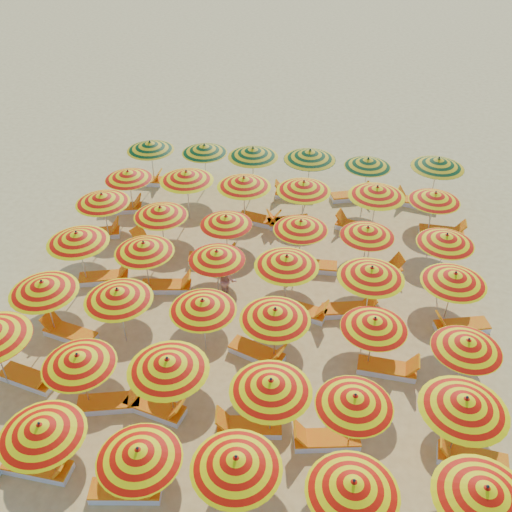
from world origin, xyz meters
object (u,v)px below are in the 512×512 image
lounger_15 (350,309)px  lounger_22 (122,208)px  umbrella_10 (355,400)px  umbrella_32 (244,182)px  umbrella_31 (186,176)px  lounger_26 (442,232)px  umbrella_28 (368,231)px  lounger_3 (29,378)px  lounger_13 (168,286)px  umbrella_20 (217,255)px  lounger_23 (260,220)px  lounger_7 (325,440)px  umbrella_1 (41,429)px  umbrella_33 (304,186)px  lounger_14 (302,311)px  lounger_20 (312,266)px  umbrella_4 (353,487)px  lounger_18 (152,245)px  lounger_8 (470,458)px  lounger_11 (388,369)px  umbrella_8 (168,364)px  umbrella_9 (271,385)px  umbrella_14 (203,305)px  umbrella_41 (438,163)px  umbrella_17 (468,344)px  umbrella_2 (139,454)px  umbrella_25 (160,211)px  lounger_29 (352,196)px  umbrella_26 (226,220)px  lounger_27 (144,180)px  umbrella_13 (118,294)px  lounger_5 (156,408)px  lounger_28 (294,194)px  umbrella_19 (144,247)px  lounger_30 (416,202)px  lounger_17 (99,233)px  lounger_21 (379,270)px  umbrella_5 (485,493)px  umbrella_38 (253,152)px  umbrella_7 (78,360)px  umbrella_29 (446,239)px  umbrella_27 (301,225)px  umbrella_15 (275,314)px  umbrella_39 (310,155)px  lounger_10 (258,353)px  umbrella_22 (371,272)px  umbrella_40 (368,162)px  lounger_16 (460,326)px  umbrella_12 (43,287)px  umbrella_23 (455,278)px  umbrella_35 (435,197)px  lounger_25 (356,227)px  umbrella_24 (102,198)px  lounger_9 (69,333)px  umbrella_18 (77,237)px  lounger_24 (287,222)px  lounger_12 (105,277)px  lounger_6 (248,427)px

lounger_15 → lounger_22: (-9.75, 4.70, 0.00)m
umbrella_10 → umbrella_32: size_ratio=0.86×
umbrella_31 → lounger_26: size_ratio=1.41×
umbrella_28 → lounger_22: 10.49m
lounger_3 → lounger_13: (2.64, 4.76, 0.00)m
umbrella_20 → lounger_23: (0.58, 4.80, -1.60)m
lounger_7 → umbrella_1: bearing=6.3°
umbrella_33 → lounger_15: 5.51m
lounger_14 → lounger_20: size_ratio=1.03×
umbrella_4 → lounger_18: (-7.94, 9.85, -1.73)m
lounger_8 → lounger_11: same height
umbrella_8 → umbrella_9: (2.68, -0.16, -0.04)m
lounger_26 → umbrella_14: bearing=-133.2°
umbrella_10 → umbrella_41: umbrella_41 is taller
umbrella_17 → umbrella_2: bearing=-147.2°
umbrella_25 → lounger_29: umbrella_25 is taller
umbrella_26 → lounger_27: 7.26m
umbrella_13 → lounger_5: (1.80, -2.43, -1.76)m
umbrella_25 → lounger_28: umbrella_25 is taller
umbrella_19 → lounger_7: size_ratio=1.20×
lounger_5 → lounger_13: bearing=116.3°
lounger_3 → lounger_15: bearing=39.2°
lounger_7 → lounger_30: size_ratio=1.00×
umbrella_17 → lounger_17: size_ratio=1.30×
umbrella_1 → lounger_20: (5.29, 9.52, -1.73)m
umbrella_17 → lounger_21: (-2.19, 5.04, -1.63)m
umbrella_31 → umbrella_5: bearing=-50.6°
umbrella_20 → umbrella_38: size_ratio=0.94×
umbrella_7 → umbrella_29: bearing=37.1°
umbrella_27 → umbrella_17: bearing=-44.1°
umbrella_15 → lounger_3: (-6.81, -2.09, -1.75)m
umbrella_19 → umbrella_39: bearing=57.5°
umbrella_10 → lounger_14: 5.40m
umbrella_38 → lounger_10: 10.01m
umbrella_22 → umbrella_40: (-0.30, 7.67, -0.13)m
lounger_16 → lounger_18: same height
umbrella_12 → umbrella_23: umbrella_12 is taller
umbrella_32 → lounger_11: 9.25m
lounger_26 → umbrella_35: bearing=-158.4°
lounger_17 → lounger_25: (9.97, 2.27, 0.00)m
umbrella_24 → lounger_9: umbrella_24 is taller
umbrella_18 → lounger_24: 8.37m
lounger_29 → lounger_12: bearing=-158.9°
umbrella_9 → lounger_8: (5.10, 0.11, -1.79)m
lounger_15 → lounger_16: (3.52, -0.17, 0.00)m
umbrella_12 → umbrella_39: umbrella_39 is taller
umbrella_20 → lounger_9: 5.25m
umbrella_33 → lounger_18: 6.25m
umbrella_19 → lounger_21: size_ratio=1.20×
lounger_6 → lounger_27: bearing=-69.6°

